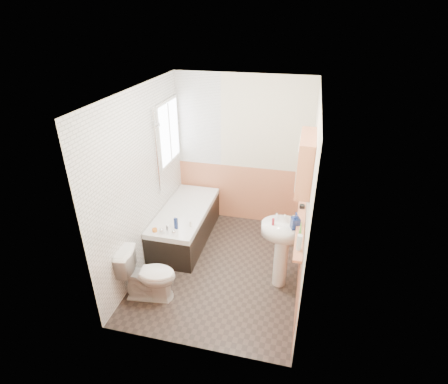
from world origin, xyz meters
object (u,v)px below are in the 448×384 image
at_px(sink, 282,242).
at_px(pine_shelf, 300,228).
at_px(toilet, 148,275).
at_px(medicine_cabinet, 305,162).
at_px(bathtub, 185,223).

xyz_separation_m(sink, pine_shelf, (0.20, -0.12, 0.32)).
xyz_separation_m(toilet, pine_shelf, (1.80, 0.51, 0.65)).
relative_size(pine_shelf, medicine_cabinet, 1.89).
bearing_deg(sink, pine_shelf, -27.41).
xyz_separation_m(toilet, sink, (1.60, 0.63, 0.33)).
height_order(bathtub, toilet, bathtub).
bearing_deg(medicine_cabinet, toilet, -162.11).
xyz_separation_m(sink, medicine_cabinet, (0.17, -0.06, 1.15)).
distance_m(toilet, medicine_cabinet, 2.38).
distance_m(bathtub, sink, 1.76).
distance_m(toilet, sink, 1.75).
bearing_deg(pine_shelf, bathtub, 155.29).
distance_m(bathtub, medicine_cabinet, 2.44).
relative_size(bathtub, toilet, 2.26).
bearing_deg(sink, medicine_cabinet, -15.94).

